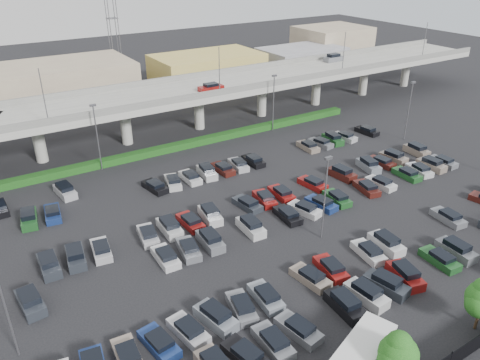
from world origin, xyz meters
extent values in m
plane|color=black|center=(0.00, 0.00, 0.00)|extent=(280.00, 280.00, 0.00)
cube|color=gray|center=(0.00, 32.00, 7.25)|extent=(150.00, 13.00, 1.10)
cube|color=#62625E|center=(0.00, 25.75, 8.30)|extent=(150.00, 0.50, 1.00)
cube|color=#62625E|center=(0.00, 38.25, 8.30)|extent=(150.00, 0.50, 1.00)
cylinder|color=gray|center=(-23.00, 32.00, 3.35)|extent=(1.80, 1.80, 6.70)
cube|color=#62625E|center=(-23.00, 32.00, 6.50)|extent=(2.60, 9.75, 0.50)
cylinder|color=gray|center=(-9.00, 32.00, 3.35)|extent=(1.80, 1.80, 6.70)
cube|color=#62625E|center=(-9.00, 32.00, 6.50)|extent=(2.60, 9.75, 0.50)
cylinder|color=gray|center=(5.00, 32.00, 3.35)|extent=(1.80, 1.80, 6.70)
cube|color=#62625E|center=(5.00, 32.00, 6.50)|extent=(2.60, 9.75, 0.50)
cylinder|color=gray|center=(19.00, 32.00, 3.35)|extent=(1.80, 1.80, 6.70)
cube|color=#62625E|center=(19.00, 32.00, 6.50)|extent=(2.60, 9.75, 0.50)
cylinder|color=gray|center=(33.00, 32.00, 3.35)|extent=(1.80, 1.80, 6.70)
cube|color=#62625E|center=(33.00, 32.00, 6.50)|extent=(2.60, 9.75, 0.50)
cylinder|color=gray|center=(47.00, 32.00, 3.35)|extent=(1.80, 1.80, 6.70)
cube|color=#62625E|center=(47.00, 32.00, 6.50)|extent=(2.60, 9.75, 0.50)
cylinder|color=gray|center=(61.00, 32.00, 3.35)|extent=(1.80, 1.80, 6.70)
cube|color=#62625E|center=(61.00, 32.00, 6.50)|extent=(2.60, 9.75, 0.50)
cube|color=maroon|center=(6.00, 29.00, 8.21)|extent=(4.40, 1.82, 0.82)
cube|color=black|center=(6.00, 29.00, 8.84)|extent=(2.30, 1.60, 0.50)
cube|color=slate|center=(40.00, 35.00, 8.32)|extent=(4.40, 1.82, 1.05)
cube|color=black|center=(40.00, 35.00, 9.14)|extent=(2.60, 1.60, 0.65)
cylinder|color=#54545A|center=(-22.00, 25.90, 11.80)|extent=(0.14, 0.14, 8.00)
cylinder|color=#54545A|center=(6.00, 25.90, 11.80)|extent=(0.14, 0.14, 8.00)
cylinder|color=#54545A|center=(34.00, 25.90, 11.80)|extent=(0.14, 0.14, 8.00)
cylinder|color=#54545A|center=(58.00, 25.90, 11.80)|extent=(0.14, 0.14, 8.00)
cube|color=#164012|center=(0.00, 25.00, 0.55)|extent=(66.00, 1.60, 1.10)
cube|color=black|center=(0.00, -28.00, 0.90)|extent=(70.00, 0.06, 1.80)
sphere|color=#134612|center=(-9.00, -26.67, 3.37)|extent=(3.04, 3.04, 3.04)
sphere|color=#134612|center=(-8.29, -26.57, 2.82)|extent=(2.39, 2.39, 2.39)
sphere|color=#134612|center=(-8.96, -26.55, 4.24)|extent=(2.06, 2.06, 2.06)
cylinder|color=#332316|center=(2.00, -26.39, 0.99)|extent=(0.26, 0.26, 1.97)
sphere|color=#134612|center=(1.40, -26.47, 3.07)|extent=(2.41, 2.41, 2.41)
cube|color=silver|center=(-10.22, -24.22, 1.16)|extent=(8.36, 5.18, 2.31)
cube|color=black|center=(-10.22, -24.22, 1.71)|extent=(7.35, 4.87, 1.05)
cube|color=silver|center=(-10.22, -24.22, 2.45)|extent=(8.50, 5.32, 0.28)
cube|color=black|center=(-17.25, -18.50, 0.41)|extent=(2.66, 4.67, 0.82)
cube|color=black|center=(-17.25, -18.70, 1.04)|extent=(2.03, 2.57, 0.50)
cube|color=slate|center=(-14.50, -18.50, 0.41)|extent=(1.93, 4.44, 0.82)
cube|color=black|center=(-14.50, -18.70, 1.04)|extent=(1.66, 2.34, 0.50)
cube|color=slate|center=(-11.75, -18.50, 0.41)|extent=(2.53, 4.64, 0.82)
cube|color=black|center=(-11.75, -18.70, 1.04)|extent=(1.96, 2.53, 0.50)
cube|color=black|center=(-6.25, -18.50, 0.53)|extent=(2.17, 4.53, 1.05)
cube|color=black|center=(-6.25, -18.50, 1.34)|extent=(1.81, 2.72, 0.65)
cube|color=silver|center=(-3.50, -18.50, 0.53)|extent=(2.18, 4.53, 1.05)
cube|color=black|center=(-3.50, -18.50, 1.34)|extent=(1.81, 2.72, 0.65)
cube|color=#282C33|center=(-0.75, -18.50, 0.53)|extent=(2.68, 4.68, 1.05)
cube|color=black|center=(-0.75, -18.50, 1.34)|extent=(2.10, 2.87, 0.65)
cube|color=maroon|center=(2.00, -18.50, 0.53)|extent=(2.81, 4.71, 1.05)
cube|color=black|center=(2.00, -18.50, 1.34)|extent=(2.17, 2.91, 0.65)
cube|color=#1C4E21|center=(7.50, -18.50, 0.41)|extent=(2.17, 4.53, 0.82)
cube|color=black|center=(7.50, -18.70, 1.04)|extent=(1.78, 2.42, 0.50)
cube|color=slate|center=(10.25, -18.50, 0.53)|extent=(2.07, 4.50, 1.05)
cube|color=black|center=(10.25, -18.50, 1.34)|extent=(1.75, 2.69, 0.65)
cube|color=gray|center=(-25.50, -13.50, 0.41)|extent=(2.15, 4.53, 0.82)
cube|color=black|center=(-25.50, -13.70, 1.04)|extent=(1.77, 2.42, 0.50)
cube|color=navy|center=(-22.75, -13.50, 0.41)|extent=(2.45, 4.62, 0.82)
cube|color=black|center=(-22.75, -13.70, 1.04)|extent=(1.92, 2.51, 0.50)
cube|color=#A9A8AD|center=(-20.00, -13.50, 0.41)|extent=(2.50, 4.64, 0.82)
cube|color=black|center=(-20.00, -13.70, 1.04)|extent=(1.95, 2.53, 0.50)
cube|color=slate|center=(-17.25, -13.50, 0.53)|extent=(2.66, 4.68, 1.05)
cube|color=black|center=(-17.25, -13.50, 1.34)|extent=(2.09, 2.87, 0.65)
cube|color=slate|center=(-14.50, -13.50, 0.41)|extent=(2.70, 4.68, 0.82)
cube|color=black|center=(-14.50, -13.70, 1.04)|extent=(2.04, 2.58, 0.50)
cube|color=slate|center=(-11.75, -13.50, 0.41)|extent=(2.16, 4.53, 0.82)
cube|color=black|center=(-11.75, -13.70, 1.04)|extent=(1.78, 2.42, 0.50)
cube|color=gray|center=(-6.25, -13.50, 0.41)|extent=(2.35, 4.59, 0.82)
cube|color=black|center=(-6.25, -13.70, 1.04)|extent=(1.87, 2.48, 0.50)
cube|color=maroon|center=(-3.50, -13.50, 0.41)|extent=(2.50, 4.63, 0.82)
cube|color=black|center=(-3.50, -13.70, 1.04)|extent=(1.95, 2.53, 0.50)
cube|color=silver|center=(2.00, -13.50, 0.41)|extent=(2.48, 4.63, 0.82)
cube|color=black|center=(2.00, -13.70, 1.04)|extent=(1.94, 2.52, 0.50)
cube|color=silver|center=(4.75, -13.50, 0.53)|extent=(2.22, 4.55, 1.05)
cube|color=black|center=(4.75, -13.50, 1.34)|extent=(1.84, 2.74, 0.65)
cube|color=slate|center=(15.75, -13.50, 0.41)|extent=(2.35, 4.59, 0.82)
cube|color=black|center=(15.75, -13.70, 1.04)|extent=(1.87, 2.48, 0.50)
cube|color=#282C33|center=(-31.00, -2.50, 0.53)|extent=(2.24, 4.56, 1.05)
cube|color=black|center=(-31.00, -2.50, 1.34)|extent=(1.85, 2.74, 0.65)
cube|color=silver|center=(-17.25, -2.50, 0.41)|extent=(1.92, 4.44, 0.82)
cube|color=black|center=(-17.25, -2.70, 1.04)|extent=(1.65, 2.33, 0.50)
cube|color=slate|center=(-14.50, -2.50, 0.41)|extent=(2.52, 4.64, 0.82)
cube|color=black|center=(-14.50, -2.70, 1.04)|extent=(1.96, 2.53, 0.50)
cube|color=slate|center=(-11.75, -2.50, 0.53)|extent=(2.08, 4.50, 1.05)
cube|color=black|center=(-11.75, -2.50, 1.34)|extent=(1.75, 2.69, 0.65)
cube|color=silver|center=(-6.25, -2.50, 0.53)|extent=(2.04, 4.49, 1.05)
cube|color=black|center=(-6.25, -2.50, 1.34)|extent=(1.73, 2.68, 0.65)
cube|color=black|center=(-0.75, -2.50, 0.41)|extent=(2.19, 4.54, 0.82)
cube|color=black|center=(-0.75, -2.70, 1.04)|extent=(1.79, 2.43, 0.50)
cube|color=silver|center=(2.00, -2.50, 0.41)|extent=(2.84, 4.71, 0.82)
cube|color=black|center=(2.00, -2.69, 1.04)|extent=(2.11, 2.62, 0.50)
cube|color=navy|center=(4.75, -2.50, 0.41)|extent=(2.42, 4.61, 0.82)
cube|color=black|center=(4.75, -2.70, 1.04)|extent=(1.91, 2.50, 0.50)
cube|color=#1C4E21|center=(7.50, -2.50, 0.41)|extent=(2.33, 4.58, 0.82)
cube|color=black|center=(7.50, -2.70, 1.04)|extent=(1.86, 2.47, 0.50)
cube|color=#421611|center=(13.00, -2.50, 0.41)|extent=(2.68, 4.68, 0.82)
cube|color=black|center=(13.00, -2.70, 1.04)|extent=(2.04, 2.58, 0.50)
cube|color=silver|center=(15.75, -2.50, 0.41)|extent=(2.10, 4.51, 0.82)
cube|color=black|center=(15.75, -2.70, 1.04)|extent=(1.75, 2.40, 0.50)
cube|color=#1C4E21|center=(21.25, -2.50, 0.41)|extent=(2.07, 4.50, 0.82)
cube|color=black|center=(21.25, -2.70, 1.04)|extent=(1.73, 2.39, 0.50)
cube|color=silver|center=(24.00, -2.50, 0.41)|extent=(2.62, 4.67, 0.82)
cube|color=black|center=(24.00, -2.70, 1.04)|extent=(2.01, 2.56, 0.50)
cube|color=gray|center=(26.75, -2.50, 0.53)|extent=(1.95, 4.45, 1.05)
cube|color=black|center=(26.75, -2.50, 1.34)|extent=(1.68, 2.65, 0.65)
cube|color=slate|center=(29.50, -2.50, 0.41)|extent=(1.89, 4.43, 0.82)
cube|color=black|center=(29.50, -2.70, 1.04)|extent=(1.64, 2.33, 0.50)
cube|color=#282C33|center=(-28.25, 2.50, 0.53)|extent=(1.91, 4.44, 1.05)
cube|color=black|center=(-28.25, 2.50, 1.34)|extent=(1.66, 2.63, 0.65)
cube|color=#282C33|center=(-25.50, 2.50, 0.53)|extent=(2.42, 4.61, 1.05)
cube|color=black|center=(-25.50, 2.50, 1.34)|extent=(1.95, 2.80, 0.65)
cube|color=#A9A8AD|center=(-22.75, 2.50, 0.41)|extent=(2.41, 4.61, 0.82)
cube|color=black|center=(-22.75, 2.30, 1.04)|extent=(1.90, 2.50, 0.50)
cube|color=#A9A8AD|center=(-17.25, 2.50, 0.41)|extent=(2.48, 4.63, 0.82)
cube|color=black|center=(-17.25, 2.30, 1.04)|extent=(1.94, 2.52, 0.50)
cube|color=silver|center=(-14.50, 2.50, 0.53)|extent=(1.97, 4.46, 1.05)
cube|color=black|center=(-14.50, 2.50, 1.34)|extent=(1.69, 2.65, 0.65)
cube|color=maroon|center=(-11.75, 2.50, 0.41)|extent=(2.00, 4.47, 0.82)
cube|color=black|center=(-11.75, 2.30, 1.04)|extent=(1.70, 2.36, 0.50)
cube|color=silver|center=(-9.00, 2.50, 0.53)|extent=(2.40, 4.61, 1.05)
cube|color=black|center=(-9.00, 2.50, 1.34)|extent=(1.94, 2.79, 0.65)
cube|color=#282C33|center=(-3.50, 2.50, 0.41)|extent=(2.33, 4.58, 0.82)
cube|color=black|center=(-3.50, 2.30, 1.04)|extent=(1.86, 2.47, 0.50)
cube|color=maroon|center=(-0.75, 2.50, 0.41)|extent=(2.57, 4.65, 0.82)
cube|color=black|center=(-0.75, 2.30, 1.04)|extent=(1.98, 2.55, 0.50)
cube|color=maroon|center=(2.00, 2.50, 0.41)|extent=(2.13, 4.52, 0.82)
cube|color=black|center=(2.00, 2.30, 1.04)|extent=(1.76, 2.41, 0.50)
cube|color=maroon|center=(7.50, 2.50, 0.41)|extent=(2.37, 4.60, 0.82)
cube|color=black|center=(7.50, 2.30, 1.04)|extent=(1.88, 2.49, 0.50)
cube|color=#421611|center=(13.00, 2.50, 0.53)|extent=(2.20, 4.54, 1.05)
cube|color=black|center=(13.00, 2.50, 1.34)|extent=(1.82, 2.73, 0.65)
cube|color=slate|center=(18.50, 2.50, 0.53)|extent=(2.74, 4.69, 1.05)
cube|color=black|center=(18.50, 2.50, 1.34)|extent=(2.13, 2.89, 0.65)
cube|color=#421611|center=(21.25, 2.50, 0.41)|extent=(2.25, 4.56, 0.82)
cube|color=black|center=(21.25, 2.30, 1.04)|extent=(1.82, 2.45, 0.50)
cube|color=gray|center=(24.00, 2.50, 0.53)|extent=(2.22, 4.55, 1.05)
cube|color=black|center=(24.00, 2.50, 1.34)|extent=(1.83, 2.74, 0.65)
cube|color=gray|center=(29.50, 2.50, 0.53)|extent=(2.26, 4.56, 1.05)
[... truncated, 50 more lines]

